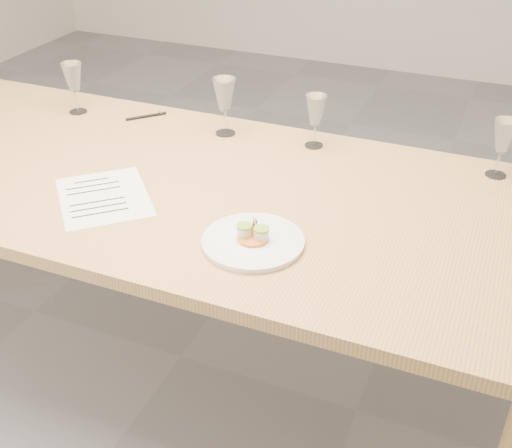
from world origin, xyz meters
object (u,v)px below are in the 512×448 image
at_px(dinner_plate, 253,241).
at_px(ballpoint_pen, 146,116).
at_px(dining_table, 167,195).
at_px(wine_glass_0, 73,78).
at_px(wine_glass_3, 504,137).
at_px(wine_glass_2, 316,111).
at_px(recipe_sheet, 104,197).
at_px(wine_glass_1, 224,96).

height_order(dinner_plate, ballpoint_pen, dinner_plate).
distance_m(dining_table, wine_glass_0, 0.67).
bearing_deg(wine_glass_3, wine_glass_2, -178.64).
height_order(dinner_plate, recipe_sheet, dinner_plate).
bearing_deg(recipe_sheet, wine_glass_2, 8.99).
relative_size(recipe_sheet, ballpoint_pen, 3.34).
bearing_deg(ballpoint_pen, wine_glass_0, 143.99).
bearing_deg(wine_glass_2, dinner_plate, -86.16).
relative_size(wine_glass_0, wine_glass_2, 1.06).
relative_size(recipe_sheet, wine_glass_2, 2.24).
distance_m(recipe_sheet, wine_glass_0, 0.69).
xyz_separation_m(dinner_plate, wine_glass_1, (-0.36, 0.60, 0.13)).
xyz_separation_m(wine_glass_1, wine_glass_3, (0.90, 0.04, -0.01)).
bearing_deg(wine_glass_1, recipe_sheet, -104.12).
bearing_deg(dining_table, wine_glass_1, 84.23).
bearing_deg(wine_glass_3, wine_glass_1, -177.71).
bearing_deg(wine_glass_0, wine_glass_2, 3.57).
relative_size(dining_table, recipe_sheet, 6.04).
distance_m(dinner_plate, recipe_sheet, 0.50).
height_order(ballpoint_pen, wine_glass_3, wine_glass_3).
relative_size(ballpoint_pen, wine_glass_0, 0.64).
xyz_separation_m(dinner_plate, wine_glass_3, (0.54, 0.64, 0.12)).
bearing_deg(recipe_sheet, wine_glass_3, -13.07).
xyz_separation_m(dinner_plate, wine_glass_0, (-0.95, 0.57, 0.12)).
bearing_deg(wine_glass_0, dinner_plate, -30.83).
bearing_deg(ballpoint_pen, wine_glass_3, -46.64).
distance_m(recipe_sheet, wine_glass_2, 0.73).
xyz_separation_m(dining_table, recipe_sheet, (-0.10, -0.18, 0.07)).
height_order(recipe_sheet, ballpoint_pen, ballpoint_pen).
xyz_separation_m(dining_table, wine_glass_0, (-0.56, 0.32, 0.20)).
relative_size(dinner_plate, ballpoint_pen, 2.22).
distance_m(wine_glass_0, wine_glass_2, 0.91).
relative_size(wine_glass_1, wine_glass_3, 1.09).
height_order(ballpoint_pen, wine_glass_0, wine_glass_0).
bearing_deg(dinner_plate, ballpoint_pen, 137.95).
distance_m(ballpoint_pen, wine_glass_3, 1.23).
bearing_deg(wine_glass_2, wine_glass_0, -176.43).
height_order(dining_table, wine_glass_3, wine_glass_3).
distance_m(dinner_plate, ballpoint_pen, 0.93).
bearing_deg(dinner_plate, recipe_sheet, 173.15).
distance_m(dining_table, recipe_sheet, 0.22).
relative_size(wine_glass_0, wine_glass_3, 1.03).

